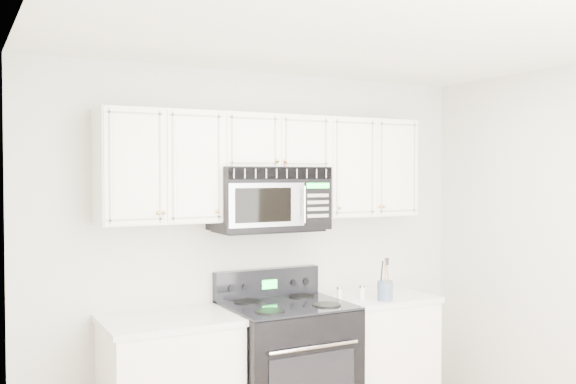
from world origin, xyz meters
TOP-DOWN VIEW (x-y plane):
  - room at (0.00, 0.00)m, footprint 3.51×3.51m
  - base_cabinet_right at (0.80, 1.44)m, footprint 0.86×0.65m
  - range at (0.04, 1.40)m, footprint 0.84×0.76m
  - upper_cabinets at (0.00, 1.58)m, footprint 2.44×0.37m
  - microwave at (-0.03, 1.54)m, footprint 0.81×0.46m
  - utensil_crock at (0.77, 1.23)m, footprint 0.12×0.12m
  - shaker_salt at (0.49, 1.41)m, footprint 0.04×0.04m
  - shaker_pepper at (0.64, 1.34)m, footprint 0.04×0.04m

SIDE VIEW (x-z plane):
  - base_cabinet_right at x=0.80m, z-range -0.03..0.89m
  - range at x=0.04m, z-range -0.09..1.05m
  - shaker_salt at x=0.49m, z-range 0.92..1.02m
  - shaker_pepper at x=0.64m, z-range 0.92..1.02m
  - utensil_crock at x=0.77m, z-range 0.84..1.15m
  - room at x=0.00m, z-range 0.00..2.60m
  - microwave at x=-0.03m, z-range 1.45..1.90m
  - upper_cabinets at x=0.00m, z-range 1.56..2.31m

